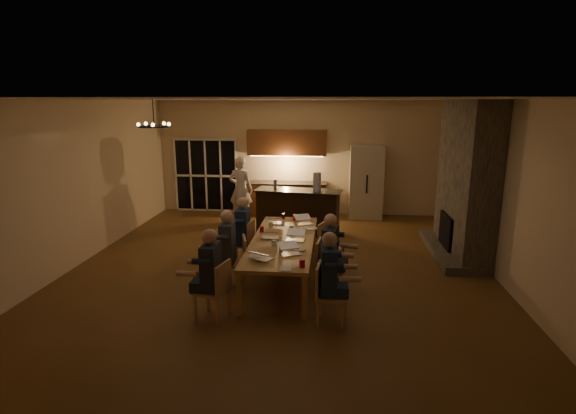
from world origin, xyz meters
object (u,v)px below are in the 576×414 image
Objects in this scene: dining_table at (283,259)px; mug_back at (271,224)px; chair_left_near at (212,290)px; person_right_near at (329,278)px; person_left_near at (211,274)px; laptop_e at (276,218)px; chair_right_mid at (330,266)px; can_silver at (281,248)px; person_left_far at (243,232)px; redcup_near at (302,263)px; refrigerator at (366,182)px; bar_island at (298,212)px; mug_mid at (291,228)px; redcup_far at (295,217)px; laptop_b at (290,248)px; plate_left at (258,256)px; chair_left_far at (241,243)px; laptop_a at (262,252)px; chair_right_near at (332,295)px; person_right_mid at (330,254)px; laptop_f at (304,219)px; plate_far at (310,228)px; chair_left_mid at (233,263)px; chair_right_far at (332,246)px; bar_blender at (317,182)px; mug_front at (274,243)px; can_cola at (283,216)px; plate_near at (299,249)px; laptop_d at (295,234)px; person_left_mid at (228,249)px; redcup_mid at (262,229)px; bar_bottle at (275,184)px; standing_person at (241,190)px; laptop_c at (270,232)px; chandelier at (154,126)px.

dining_table is 0.95m from mug_back.
person_right_near is (1.72, 0.03, 0.24)m from chair_left_near.
laptop_e is (0.62, 2.68, 0.17)m from person_left_near.
chair_right_mid is 7.42× the size of can_silver.
redcup_near is at bearing 33.05° from person_left_far.
mug_back is (-2.12, -3.88, -0.20)m from refrigerator.
refrigerator is at bearing -121.63° from laptop_e.
bar_island reaches higher than laptop_e.
mug_mid is 0.83× the size of redcup_far.
plate_left is at bearing 171.51° from laptop_b.
chair_left_far is 1.88m from laptop_a.
person_right_mid is at bearing 7.67° from chair_right_near.
laptop_f reaches higher than plate_far.
chair_left_mid is at bearing -136.65° from plate_far.
laptop_b is (1.10, 0.82, 0.17)m from person_left_near.
bar_blender reaches higher than chair_right_far.
person_right_mid reaches higher than mug_front.
can_cola is at bearing -90.22° from bar_blender.
can_cola reaches higher than plate_near.
refrigerator is 4.19m from chair_right_far.
laptop_a is 1.00× the size of laptop_d.
redcup_mid is (0.46, 0.84, 0.12)m from person_left_mid.
laptop_d is at bearing -13.02° from dining_table.
bar_island is 3.35m from mug_front.
person_right_near is 4.80m from bar_bottle.
dining_table is 2.31× the size of person_left_near.
person_left_near is 5.48m from standing_person.
person_left_far is at bearing -179.97° from mug_mid.
standing_person is 17.66× the size of mug_mid.
laptop_f is 2.13m from bar_bottle.
laptop_c is at bearing -82.98° from mug_back.
chair_left_far reaches higher than dining_table.
laptop_c is (1.30, -3.75, -0.02)m from standing_person.
mug_back is 0.83× the size of can_silver.
chair_left_mid is 2.02m from can_cola.
laptop_a is (-0.25, -4.01, 0.32)m from bar_island.
redcup_near is at bearing -93.34° from laptop_b.
mug_front reaches higher than plate_near.
redcup_far is (-0.34, 2.72, 0.00)m from redcup_near.
mug_mid is at bearing 170.70° from chair_left_near.
bar_island is 3.77m from laptop_b.
chair_left_near is at bearing 66.10° from laptop_c.
laptop_b is (1.12, -0.34, 0.17)m from person_left_mid.
chandelier is 2.84m from mug_front.
bar_island reaches higher than laptop_b.
person_right_near reaches higher than dining_table.
laptop_b is at bearing -52.16° from mug_front.
plate_left is 3.89m from bar_blender.
bar_island is at bearing 67.00° from laptop_b.
person_left_near is 1.36m from redcup_near.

